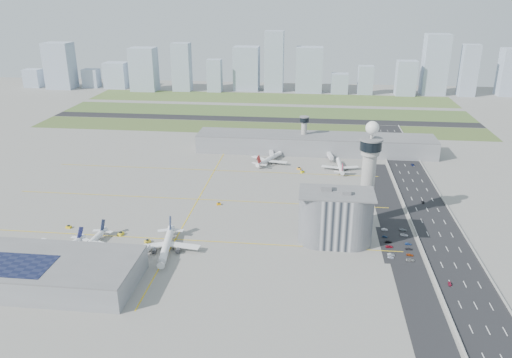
# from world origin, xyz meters

# --- Properties ---
(ground) EXTENTS (1000.00, 1000.00, 0.00)m
(ground) POSITION_xyz_m (0.00, 0.00, 0.00)
(ground) COLOR gray
(grass_strip_0) EXTENTS (480.00, 50.00, 0.08)m
(grass_strip_0) POSITION_xyz_m (-20.00, 225.00, 0.04)
(grass_strip_0) COLOR #415327
(grass_strip_0) RESTS_ON ground
(grass_strip_1) EXTENTS (480.00, 60.00, 0.08)m
(grass_strip_1) POSITION_xyz_m (-20.00, 300.00, 0.04)
(grass_strip_1) COLOR #3D5A2A
(grass_strip_1) RESTS_ON ground
(grass_strip_2) EXTENTS (480.00, 70.00, 0.08)m
(grass_strip_2) POSITION_xyz_m (-20.00, 380.00, 0.04)
(grass_strip_2) COLOR #4A622E
(grass_strip_2) RESTS_ON ground
(runway) EXTENTS (480.00, 22.00, 0.10)m
(runway) POSITION_xyz_m (-20.00, 262.00, 0.06)
(runway) COLOR black
(runway) RESTS_ON ground
(highway) EXTENTS (28.00, 500.00, 0.10)m
(highway) POSITION_xyz_m (115.00, 0.00, 0.05)
(highway) COLOR black
(highway) RESTS_ON ground
(barrier_left) EXTENTS (0.60, 500.00, 1.20)m
(barrier_left) POSITION_xyz_m (101.00, 0.00, 0.60)
(barrier_left) COLOR #9E9E99
(barrier_left) RESTS_ON ground
(barrier_right) EXTENTS (0.60, 500.00, 1.20)m
(barrier_right) POSITION_xyz_m (129.00, 0.00, 0.60)
(barrier_right) COLOR #9E9E99
(barrier_right) RESTS_ON ground
(landside_road) EXTENTS (18.00, 260.00, 0.08)m
(landside_road) POSITION_xyz_m (90.00, -10.00, 0.04)
(landside_road) COLOR black
(landside_road) RESTS_ON ground
(parking_lot) EXTENTS (20.00, 44.00, 0.10)m
(parking_lot) POSITION_xyz_m (88.00, -22.00, 0.05)
(parking_lot) COLOR black
(parking_lot) RESTS_ON ground
(taxiway_line_h_0) EXTENTS (260.00, 0.60, 0.01)m
(taxiway_line_h_0) POSITION_xyz_m (-40.00, -30.00, 0.01)
(taxiway_line_h_0) COLOR yellow
(taxiway_line_h_0) RESTS_ON ground
(taxiway_line_h_1) EXTENTS (260.00, 0.60, 0.01)m
(taxiway_line_h_1) POSITION_xyz_m (-40.00, 30.00, 0.01)
(taxiway_line_h_1) COLOR yellow
(taxiway_line_h_1) RESTS_ON ground
(taxiway_line_h_2) EXTENTS (260.00, 0.60, 0.01)m
(taxiway_line_h_2) POSITION_xyz_m (-40.00, 90.00, 0.01)
(taxiway_line_h_2) COLOR yellow
(taxiway_line_h_2) RESTS_ON ground
(taxiway_line_v) EXTENTS (0.60, 260.00, 0.01)m
(taxiway_line_v) POSITION_xyz_m (-40.00, 30.00, 0.01)
(taxiway_line_v) COLOR yellow
(taxiway_line_v) RESTS_ON ground
(control_tower) EXTENTS (14.00, 14.00, 64.50)m
(control_tower) POSITION_xyz_m (72.00, 8.00, 35.04)
(control_tower) COLOR #ADAAA5
(control_tower) RESTS_ON ground
(secondary_tower) EXTENTS (8.60, 8.60, 31.90)m
(secondary_tower) POSITION_xyz_m (30.00, 150.00, 18.80)
(secondary_tower) COLOR #ADAAA5
(secondary_tower) RESTS_ON ground
(admin_building) EXTENTS (42.00, 24.00, 33.50)m
(admin_building) POSITION_xyz_m (51.99, -22.00, 15.30)
(admin_building) COLOR #B2B2B7
(admin_building) RESTS_ON ground
(terminal_pier) EXTENTS (210.00, 32.00, 15.80)m
(terminal_pier) POSITION_xyz_m (40.00, 148.00, 7.90)
(terminal_pier) COLOR gray
(terminal_pier) RESTS_ON ground
(near_terminal) EXTENTS (84.00, 42.00, 13.00)m
(near_terminal) POSITION_xyz_m (-88.07, -82.02, 6.43)
(near_terminal) COLOR gray
(near_terminal) RESTS_ON ground
(airplane_near_a) EXTENTS (38.02, 41.70, 9.82)m
(airplane_near_a) POSITION_xyz_m (-96.81, -54.87, 4.91)
(airplane_near_a) COLOR white
(airplane_near_a) RESTS_ON ground
(airplane_near_b) EXTENTS (33.97, 38.97, 10.22)m
(airplane_near_b) POSITION_xyz_m (-84.87, -45.80, 5.11)
(airplane_near_b) COLOR white
(airplane_near_b) RESTS_ON ground
(airplane_near_c) EXTENTS (43.90, 49.56, 12.49)m
(airplane_near_c) POSITION_xyz_m (-40.95, -45.12, 6.24)
(airplane_near_c) COLOR white
(airplane_near_c) RESTS_ON ground
(airplane_far_a) EXTENTS (47.08, 50.00, 11.08)m
(airplane_far_a) POSITION_xyz_m (2.33, 114.70, 5.54)
(airplane_far_a) COLOR white
(airplane_far_a) RESTS_ON ground
(airplane_far_b) EXTENTS (32.43, 37.50, 10.04)m
(airplane_far_b) POSITION_xyz_m (60.73, 104.15, 5.02)
(airplane_far_b) COLOR white
(airplane_far_b) RESTS_ON ground
(jet_bridge_near_0) EXTENTS (5.39, 14.31, 5.70)m
(jet_bridge_near_0) POSITION_xyz_m (-113.00, -61.00, 2.85)
(jet_bridge_near_0) COLOR silver
(jet_bridge_near_0) RESTS_ON ground
(jet_bridge_near_1) EXTENTS (5.39, 14.31, 5.70)m
(jet_bridge_near_1) POSITION_xyz_m (-83.00, -61.00, 2.85)
(jet_bridge_near_1) COLOR silver
(jet_bridge_near_1) RESTS_ON ground
(jet_bridge_near_2) EXTENTS (5.39, 14.31, 5.70)m
(jet_bridge_near_2) POSITION_xyz_m (-53.00, -61.00, 2.85)
(jet_bridge_near_2) COLOR silver
(jet_bridge_near_2) RESTS_ON ground
(jet_bridge_far_0) EXTENTS (5.39, 14.31, 5.70)m
(jet_bridge_far_0) POSITION_xyz_m (2.00, 132.00, 2.85)
(jet_bridge_far_0) COLOR silver
(jet_bridge_far_0) RESTS_ON ground
(jet_bridge_far_1) EXTENTS (5.39, 14.31, 5.70)m
(jet_bridge_far_1) POSITION_xyz_m (52.00, 132.00, 2.85)
(jet_bridge_far_1) COLOR silver
(jet_bridge_far_1) RESTS_ON ground
(tug_0) EXTENTS (3.33, 2.51, 1.78)m
(tug_0) POSITION_xyz_m (-108.97, -22.61, 0.89)
(tug_0) COLOR yellow
(tug_0) RESTS_ON ground
(tug_1) EXTENTS (4.06, 4.01, 1.97)m
(tug_1) POSITION_xyz_m (-54.96, -35.55, 0.98)
(tug_1) COLOR gold
(tug_1) RESTS_ON ground
(tug_2) EXTENTS (3.49, 4.17, 2.07)m
(tug_2) POSITION_xyz_m (-73.72, -28.17, 1.03)
(tug_2) COLOR yellow
(tug_2) RESTS_ON ground
(tug_3) EXTENTS (3.27, 2.64, 1.66)m
(tug_3) POSITION_xyz_m (-24.02, 22.37, 0.83)
(tug_3) COLOR #F19D07
(tug_3) RESTS_ON ground
(tug_4) EXTENTS (3.33, 3.45, 1.66)m
(tug_4) POSITION_xyz_m (30.70, 92.86, 0.83)
(tug_4) COLOR #DDCB02
(tug_4) RESTS_ON ground
(tug_5) EXTENTS (3.62, 3.09, 1.78)m
(tug_5) POSITION_xyz_m (27.70, 99.94, 0.89)
(tug_5) COLOR orange
(tug_5) RESTS_ON ground
(car_lot_0) EXTENTS (3.42, 1.62, 1.13)m
(car_lot_0) POSITION_xyz_m (82.02, -37.81, 0.56)
(car_lot_0) COLOR white
(car_lot_0) RESTS_ON ground
(car_lot_1) EXTENTS (3.99, 1.58, 1.29)m
(car_lot_1) POSITION_xyz_m (82.57, -35.02, 0.65)
(car_lot_1) COLOR #9CA4A9
(car_lot_1) RESTS_ON ground
(car_lot_2) EXTENTS (4.27, 2.31, 1.14)m
(car_lot_2) POSITION_xyz_m (82.90, -25.65, 0.57)
(car_lot_2) COLOR maroon
(car_lot_2) RESTS_ON ground
(car_lot_3) EXTENTS (4.16, 2.19, 1.15)m
(car_lot_3) POSITION_xyz_m (83.08, -19.83, 0.57)
(car_lot_3) COLOR black
(car_lot_3) RESTS_ON ground
(car_lot_4) EXTENTS (3.44, 1.80, 1.12)m
(car_lot_4) POSITION_xyz_m (81.93, -13.40, 0.56)
(car_lot_4) COLOR navy
(car_lot_4) RESTS_ON ground
(car_lot_5) EXTENTS (3.85, 1.55, 1.24)m
(car_lot_5) POSITION_xyz_m (82.87, -4.17, 0.62)
(car_lot_5) COLOR silver
(car_lot_5) RESTS_ON ground
(car_lot_6) EXTENTS (4.59, 2.34, 1.24)m
(car_lot_6) POSITION_xyz_m (92.11, -39.77, 0.62)
(car_lot_6) COLOR gray
(car_lot_6) RESTS_ON ground
(car_lot_7) EXTENTS (3.96, 2.11, 1.09)m
(car_lot_7) POSITION_xyz_m (92.89, -34.02, 0.55)
(car_lot_7) COLOR #95350C
(car_lot_7) RESTS_ON ground
(car_lot_8) EXTENTS (3.94, 1.82, 1.31)m
(car_lot_8) POSITION_xyz_m (93.40, -27.16, 0.65)
(car_lot_8) COLOR #2A282F
(car_lot_8) RESTS_ON ground
(car_lot_9) EXTENTS (3.64, 1.37, 1.19)m
(car_lot_9) POSITION_xyz_m (94.01, -21.21, 0.59)
(car_lot_9) COLOR #122450
(car_lot_9) RESTS_ON ground
(car_lot_10) EXTENTS (4.75, 2.73, 1.25)m
(car_lot_10) POSITION_xyz_m (93.59, -10.21, 0.62)
(car_lot_10) COLOR silver
(car_lot_10) RESTS_ON ground
(car_lot_11) EXTENTS (4.42, 2.00, 1.26)m
(car_lot_11) POSITION_xyz_m (94.14, -3.51, 0.63)
(car_lot_11) COLOR gray
(car_lot_11) RESTS_ON ground
(car_hw_0) EXTENTS (1.86, 3.86, 1.27)m
(car_hw_0) POSITION_xyz_m (107.44, -61.31, 0.64)
(car_hw_0) COLOR maroon
(car_hw_0) RESTS_ON ground
(car_hw_1) EXTENTS (1.43, 3.80, 1.24)m
(car_hw_1) POSITION_xyz_m (114.18, 41.15, 0.62)
(car_hw_1) COLOR black
(car_hw_1) RESTS_ON ground
(car_hw_2) EXTENTS (2.50, 4.83, 1.30)m
(car_hw_2) POSITION_xyz_m (121.25, 120.08, 0.65)
(car_hw_2) COLOR navy
(car_hw_2) RESTS_ON ground
(car_hw_4) EXTENTS (1.62, 3.73, 1.25)m
(car_hw_4) POSITION_xyz_m (107.07, 177.70, 0.63)
(car_hw_4) COLOR #A5A5B2
(car_hw_4) RESTS_ON ground
(skyline_bldg_0) EXTENTS (24.05, 19.24, 26.50)m
(skyline_bldg_0) POSITION_xyz_m (-377.77, 421.70, 13.25)
(skyline_bldg_0) COLOR #9EADC1
(skyline_bldg_0) RESTS_ON ground
(skyline_bldg_1) EXTENTS (37.63, 30.10, 65.60)m
(skyline_bldg_1) POSITION_xyz_m (-331.22, 417.61, 32.80)
(skyline_bldg_1) COLOR #9EADC1
(skyline_bldg_1) RESTS_ON ground
(skyline_bldg_2) EXTENTS (22.81, 18.25, 26.79)m
(skyline_bldg_2) POSITION_xyz_m (-291.25, 430.16, 13.39)
(skyline_bldg_2) COLOR #9EADC1
(skyline_bldg_2) RESTS_ON ground
(skyline_bldg_3) EXTENTS (32.30, 25.84, 36.93)m
(skyline_bldg_3) POSITION_xyz_m (-252.58, 431.35, 18.47)
(skyline_bldg_3) COLOR #9EADC1
(skyline_bldg_3) RESTS_ON ground
(skyline_bldg_4) EXTENTS (35.81, 28.65, 60.36)m
(skyline_bldg_4) POSITION_xyz_m (-204.47, 415.19, 30.18)
(skyline_bldg_4) COLOR #9EADC1
(skyline_bldg_4) RESTS_ON ground
(skyline_bldg_5) EXTENTS (25.49, 20.39, 66.89)m
(skyline_bldg_5) POSITION_xyz_m (-150.11, 419.66, 33.44)
(skyline_bldg_5) COLOR #9EADC1
(skyline_bldg_5) RESTS_ON ground
(skyline_bldg_6) EXTENTS (20.04, 16.03, 45.20)m
(skyline_bldg_6) POSITION_xyz_m (-102.68, 417.90, 22.60)
(skyline_bldg_6) COLOR #9EADC1
(skyline_bldg_6) RESTS_ON ground
(skyline_bldg_7) EXTENTS (35.76, 28.61, 61.22)m
(skyline_bldg_7) POSITION_xyz_m (-59.44, 436.89, 30.61)
(skyline_bldg_7) COLOR #9EADC1
(skyline_bldg_7) RESTS_ON ground
(skyline_bldg_8) EXTENTS (26.33, 21.06, 83.39)m
(skyline_bldg_8) POSITION_xyz_m (-19.42, 431.56, 41.69)
(skyline_bldg_8) COLOR #9EADC1
(skyline_bldg_8) RESTS_ON ground
(skyline_bldg_9) EXTENTS (36.96, 29.57, 62.11)m
(skyline_bldg_9) POSITION_xyz_m (30.27, 432.32, 31.06)
(skyline_bldg_9) COLOR #9EADC1
(skyline_bldg_9) RESTS_ON ground
(skyline_bldg_10) EXTENTS (23.01, 18.41, 27.75)m
(skyline_bldg_10) POSITION_xyz_m (73.27, 423.68, 13.87)
(skyline_bldg_10) COLOR #9EADC1
(skyline_bldg_10) RESTS_ON ground
(skyline_bldg_11) EXTENTS (20.22, 16.18, 38.97)m
(skyline_bldg_11) POSITION_xyz_m (108.28, 423.34, 19.48)
(skyline_bldg_11) COLOR #9EADC1
(skyline_bldg_11) RESTS_ON ground
(skyline_bldg_12) EXTENTS (26.14, 20.92, 46.89)m
(skyline_bldg_12) POSITION_xyz_m (162.17, 421.29, 23.44)
(skyline_bldg_12) COLOR #9EADC1
(skyline_bldg_12) RESTS_ON ground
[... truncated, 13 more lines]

